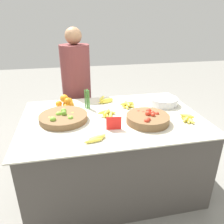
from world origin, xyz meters
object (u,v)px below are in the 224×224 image
at_px(lime_bowl, 64,117).
at_px(vendor_person, 77,96).
at_px(metal_bowl, 163,101).
at_px(price_sign, 114,123).
at_px(tomato_basket, 148,118).

bearing_deg(lime_bowl, vendor_person, 78.70).
relative_size(metal_bowl, vendor_person, 0.20).
xyz_separation_m(metal_bowl, price_sign, (-0.63, -0.44, 0.02)).
distance_m(tomato_basket, metal_bowl, 0.49).
height_order(tomato_basket, price_sign, price_sign).
bearing_deg(vendor_person, price_sign, -77.41).
xyz_separation_m(price_sign, vendor_person, (-0.24, 1.08, -0.12)).
xyz_separation_m(lime_bowl, vendor_person, (0.17, 0.83, -0.10)).
relative_size(lime_bowl, vendor_person, 0.28).
bearing_deg(tomato_basket, metal_bowl, 50.09).
bearing_deg(tomato_basket, price_sign, -168.18).
distance_m(price_sign, vendor_person, 1.11).
distance_m(lime_bowl, tomato_basket, 0.75).
bearing_deg(metal_bowl, lime_bowl, -169.89).
xyz_separation_m(lime_bowl, price_sign, (0.41, -0.26, 0.03)).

